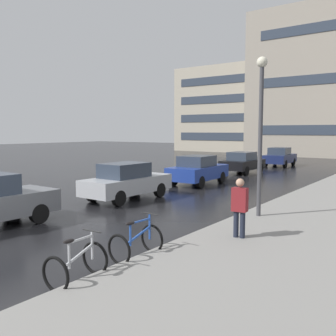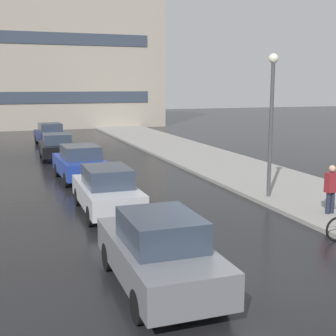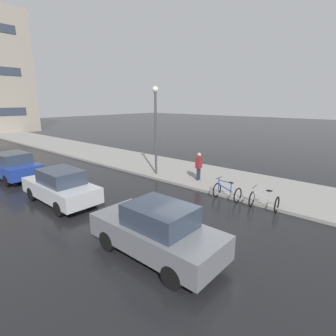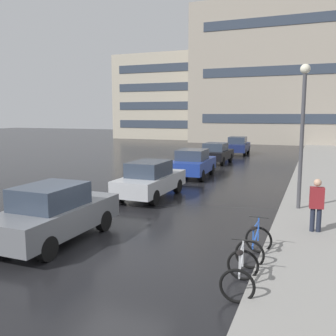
{
  "view_description": "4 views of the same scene",
  "coord_description": "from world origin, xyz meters",
  "px_view_note": "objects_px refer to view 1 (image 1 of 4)",
  "views": [
    {
      "loc": [
        9.09,
        -5.65,
        2.99
      ],
      "look_at": [
        2.0,
        4.08,
        1.79
      ],
      "focal_mm": 40.0,
      "sensor_mm": 36.0,
      "label": 1
    },
    {
      "loc": [
        -5.05,
        -8.73,
        4.28
      ],
      "look_at": [
        -0.36,
        4.42,
        1.78
      ],
      "focal_mm": 50.0,
      "sensor_mm": 36.0,
      "label": 2
    },
    {
      "loc": [
        -7.22,
        -4.71,
        4.55
      ],
      "look_at": [
        1.22,
        2.56,
        1.69
      ],
      "focal_mm": 28.0,
      "sensor_mm": 36.0,
      "label": 3
    },
    {
      "loc": [
        4.76,
        -8.28,
        3.62
      ],
      "look_at": [
        -0.63,
        5.3,
        1.51
      ],
      "focal_mm": 40.0,
      "sensor_mm": 36.0,
      "label": 4
    }
  ],
  "objects_px": {
    "bicycle_second": "(136,242)",
    "car_black": "(242,163)",
    "car_silver": "(127,181)",
    "pedestrian": "(240,207)",
    "streetlamp": "(261,120)",
    "bicycle_nearest": "(76,264)",
    "car_navy": "(280,157)",
    "car_blue": "(198,170)"
  },
  "relations": [
    {
      "from": "bicycle_second",
      "to": "car_black",
      "type": "xyz_separation_m",
      "value": [
        -5.58,
        17.84,
        0.37
      ]
    },
    {
      "from": "car_silver",
      "to": "pedestrian",
      "type": "distance_m",
      "value": 7.34
    },
    {
      "from": "car_silver",
      "to": "streetlamp",
      "type": "height_order",
      "value": "streetlamp"
    },
    {
      "from": "bicycle_nearest",
      "to": "pedestrian",
      "type": "bearing_deg",
      "value": 72.0
    },
    {
      "from": "car_black",
      "to": "car_navy",
      "type": "height_order",
      "value": "car_navy"
    },
    {
      "from": "car_navy",
      "to": "pedestrian",
      "type": "distance_m",
      "value": 22.98
    },
    {
      "from": "pedestrian",
      "to": "car_blue",
      "type": "bearing_deg",
      "value": 127.31
    },
    {
      "from": "bicycle_nearest",
      "to": "bicycle_second",
      "type": "xyz_separation_m",
      "value": [
        0.02,
        1.77,
        0.0
      ]
    },
    {
      "from": "bicycle_second",
      "to": "car_blue",
      "type": "relative_size",
      "value": 0.29
    },
    {
      "from": "car_blue",
      "to": "car_silver",
      "type": "bearing_deg",
      "value": -90.53
    },
    {
      "from": "bicycle_nearest",
      "to": "car_blue",
      "type": "distance_m",
      "value": 14.13
    },
    {
      "from": "bicycle_second",
      "to": "car_black",
      "type": "relative_size",
      "value": 0.32
    },
    {
      "from": "car_black",
      "to": "bicycle_nearest",
      "type": "bearing_deg",
      "value": -74.15
    },
    {
      "from": "car_blue",
      "to": "car_black",
      "type": "height_order",
      "value": "car_blue"
    },
    {
      "from": "car_navy",
      "to": "bicycle_second",
      "type": "bearing_deg",
      "value": -77.84
    },
    {
      "from": "bicycle_second",
      "to": "pedestrian",
      "type": "height_order",
      "value": "pedestrian"
    },
    {
      "from": "streetlamp",
      "to": "car_black",
      "type": "bearing_deg",
      "value": 117.06
    },
    {
      "from": "car_blue",
      "to": "car_navy",
      "type": "xyz_separation_m",
      "value": [
        -0.01,
        13.22,
        -0.02
      ]
    },
    {
      "from": "car_blue",
      "to": "car_black",
      "type": "bearing_deg",
      "value": 92.69
    },
    {
      "from": "car_silver",
      "to": "car_blue",
      "type": "bearing_deg",
      "value": 89.47
    },
    {
      "from": "car_silver",
      "to": "streetlamp",
      "type": "bearing_deg",
      "value": -1.57
    },
    {
      "from": "car_navy",
      "to": "bicycle_nearest",
      "type": "bearing_deg",
      "value": -78.67
    },
    {
      "from": "bicycle_second",
      "to": "car_silver",
      "type": "distance_m",
      "value": 7.68
    },
    {
      "from": "bicycle_second",
      "to": "streetlamp",
      "type": "height_order",
      "value": "streetlamp"
    },
    {
      "from": "bicycle_nearest",
      "to": "car_blue",
      "type": "relative_size",
      "value": 0.28
    },
    {
      "from": "bicycle_nearest",
      "to": "car_navy",
      "type": "relative_size",
      "value": 0.28
    },
    {
      "from": "car_blue",
      "to": "bicycle_second",
      "type": "bearing_deg",
      "value": -65.04
    },
    {
      "from": "car_silver",
      "to": "pedestrian",
      "type": "height_order",
      "value": "pedestrian"
    },
    {
      "from": "car_silver",
      "to": "car_navy",
      "type": "distance_m",
      "value": 19.05
    },
    {
      "from": "bicycle_nearest",
      "to": "car_black",
      "type": "xyz_separation_m",
      "value": [
        -5.57,
        19.61,
        0.37
      ]
    },
    {
      "from": "car_black",
      "to": "streetlamp",
      "type": "relative_size",
      "value": 0.71
    },
    {
      "from": "bicycle_second",
      "to": "car_silver",
      "type": "xyz_separation_m",
      "value": [
        -5.33,
        5.51,
        0.4
      ]
    },
    {
      "from": "bicycle_second",
      "to": "streetlamp",
      "type": "xyz_separation_m",
      "value": [
        0.8,
        5.34,
        2.96
      ]
    },
    {
      "from": "car_blue",
      "to": "pedestrian",
      "type": "relative_size",
      "value": 2.37
    },
    {
      "from": "car_silver",
      "to": "car_blue",
      "type": "relative_size",
      "value": 1.03
    },
    {
      "from": "car_silver",
      "to": "streetlamp",
      "type": "distance_m",
      "value": 6.64
    },
    {
      "from": "car_silver",
      "to": "car_blue",
      "type": "height_order",
      "value": "car_blue"
    },
    {
      "from": "car_blue",
      "to": "streetlamp",
      "type": "xyz_separation_m",
      "value": [
        6.08,
        -5.99,
        2.55
      ]
    },
    {
      "from": "bicycle_nearest",
      "to": "streetlamp",
      "type": "bearing_deg",
      "value": 83.48
    },
    {
      "from": "bicycle_second",
      "to": "car_black",
      "type": "distance_m",
      "value": 18.69
    },
    {
      "from": "car_silver",
      "to": "pedestrian",
      "type": "bearing_deg",
      "value": -23.55
    },
    {
      "from": "bicycle_second",
      "to": "car_silver",
      "type": "relative_size",
      "value": 0.28
    }
  ]
}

